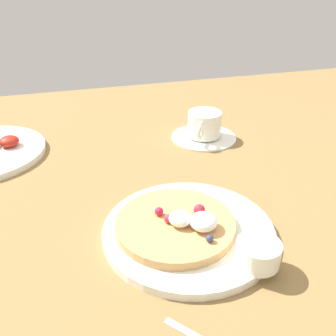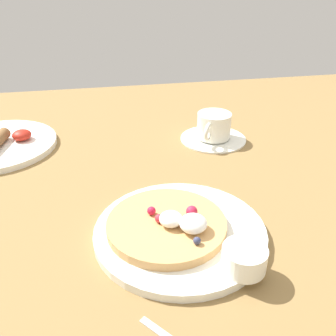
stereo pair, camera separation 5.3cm
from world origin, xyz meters
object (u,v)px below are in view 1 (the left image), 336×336
object	(u,v)px
syrup_ramekin	(258,253)
coffee_cup	(204,124)
pancake_plate	(188,231)
coffee_saucer	(204,136)

from	to	relation	value
syrup_ramekin	coffee_cup	distance (cm)	40.30
syrup_ramekin	pancake_plate	bearing A→B (deg)	123.40
pancake_plate	coffee_cup	size ratio (longest dim) A/B	2.61
syrup_ramekin	coffee_cup	xyz separation A→B (cm)	(8.21, 39.45, 0.66)
pancake_plate	coffee_saucer	distance (cm)	33.71
syrup_ramekin	coffee_saucer	xyz separation A→B (cm)	(8.30, 39.59, -2.47)
pancake_plate	coffee_cup	xyz separation A→B (cm)	(14.17, 30.40, 2.85)
coffee_saucer	coffee_cup	size ratio (longest dim) A/B	1.52
pancake_plate	coffee_saucer	bearing A→B (deg)	64.97
pancake_plate	coffee_cup	bearing A→B (deg)	65.01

